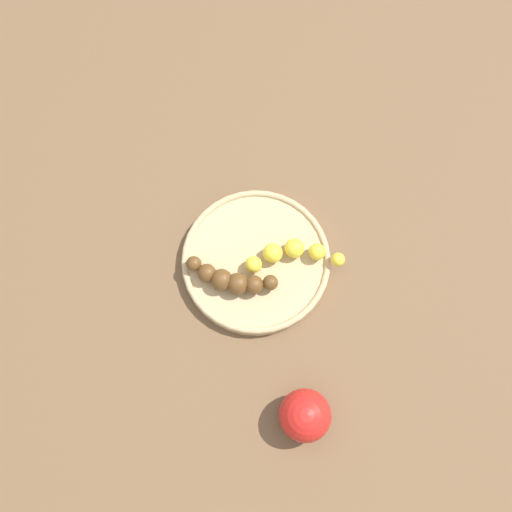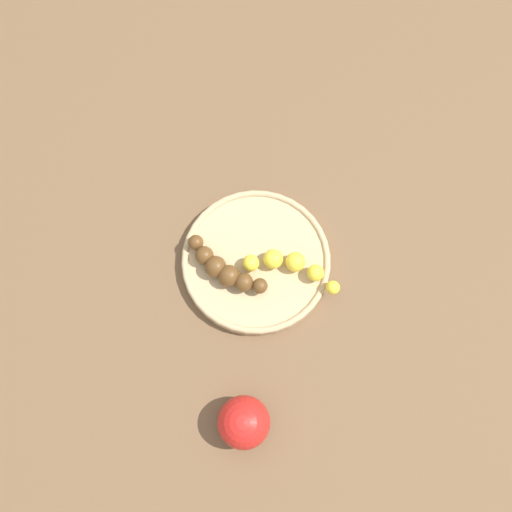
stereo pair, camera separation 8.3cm
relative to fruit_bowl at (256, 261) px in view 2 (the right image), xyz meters
name	(u,v)px [view 2 (the right image)]	position (x,y,z in m)	size (l,w,h in m)	color
ground_plane	(256,263)	(0.00, 0.00, -0.01)	(2.40, 2.40, 0.00)	brown
fruit_bowl	(256,261)	(0.00, 0.00, 0.00)	(0.22, 0.22, 0.02)	tan
banana_yellow	(283,267)	(0.04, -0.01, 0.02)	(0.17, 0.05, 0.03)	yellow
banana_overripe	(224,269)	(-0.04, -0.03, 0.02)	(0.13, 0.08, 0.03)	#593819
apple_red	(244,422)	(0.01, -0.23, 0.02)	(0.07, 0.07, 0.07)	red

